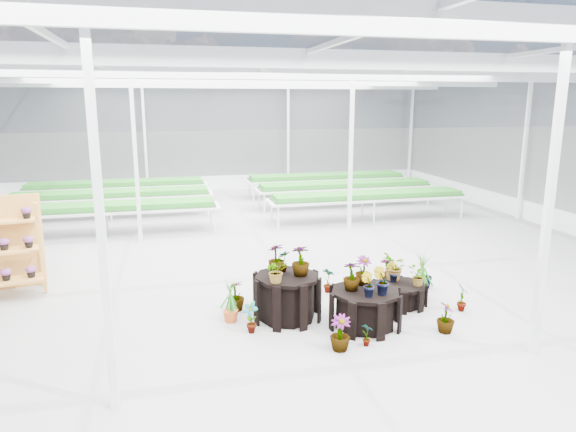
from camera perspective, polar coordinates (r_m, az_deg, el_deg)
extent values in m
plane|color=gray|center=(10.93, -0.85, -7.18)|extent=(24.00, 24.00, 0.00)
cylinder|color=black|center=(8.98, -0.12, -8.99)|extent=(1.42, 1.42, 0.79)
cylinder|color=black|center=(8.82, 8.53, -10.09)|extent=(1.27, 1.27, 0.63)
cylinder|color=black|center=(9.84, 12.44, -8.50)|extent=(1.18, 1.18, 0.41)
imported|color=#237021|center=(8.90, -1.30, -4.69)|extent=(0.38, 0.38, 0.53)
imported|color=#237021|center=(8.75, 1.42, -4.94)|extent=(0.34, 0.34, 0.54)
imported|color=#237021|center=(8.99, -0.42, -4.97)|extent=(0.23, 0.18, 0.39)
imported|color=#237021|center=(8.44, -1.30, -6.11)|extent=(0.42, 0.39, 0.40)
imported|color=#237021|center=(8.60, 7.09, -6.60)|extent=(0.34, 0.34, 0.50)
imported|color=#237021|center=(8.48, 10.30, -7.12)|extent=(0.32, 0.30, 0.46)
imported|color=#237021|center=(8.88, 8.37, -6.02)|extent=(0.31, 0.31, 0.50)
imported|color=#237021|center=(8.38, 8.86, -7.55)|extent=(0.27, 0.28, 0.40)
imported|color=#237021|center=(9.79, 11.56, -6.15)|extent=(0.25, 0.26, 0.36)
imported|color=#237021|center=(9.67, 14.23, -6.51)|extent=(0.40, 0.37, 0.37)
imported|color=#237021|center=(9.84, 11.75, -5.53)|extent=(0.51, 0.56, 0.54)
imported|color=#237021|center=(8.52, -4.17, -11.18)|extent=(0.32, 0.33, 0.53)
imported|color=#237021|center=(9.41, -5.82, -8.77)|extent=(0.42, 0.42, 0.56)
imported|color=#237021|center=(7.98, 5.81, -12.83)|extent=(0.38, 0.38, 0.55)
imported|color=#237021|center=(8.19, 8.79, -12.90)|extent=(0.22, 0.24, 0.38)
imported|color=#237021|center=(8.90, 17.14, -10.72)|extent=(0.36, 0.36, 0.52)
imported|color=#237021|center=(9.83, 18.81, -8.53)|extent=(0.25, 0.32, 0.53)
imported|color=#237021|center=(10.76, 14.95, -6.36)|extent=(0.37, 0.34, 0.56)
imported|color=#237021|center=(10.84, 10.95, -6.03)|extent=(0.43, 0.43, 0.56)
imported|color=#237021|center=(10.23, 4.49, -7.08)|extent=(0.32, 0.33, 0.52)
imported|color=#237021|center=(9.54, -0.15, -8.15)|extent=(0.29, 0.37, 0.63)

